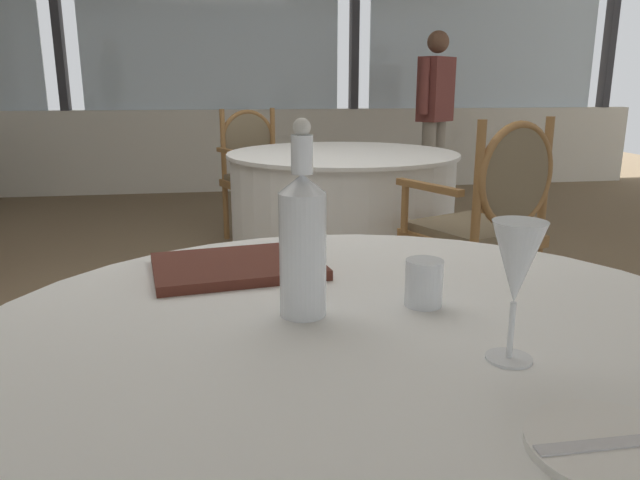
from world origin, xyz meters
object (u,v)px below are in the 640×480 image
wine_glass (517,266)px  dining_chair_0_1 (489,214)px  menu_book (237,266)px  diner_person_0 (435,108)px  side_plate (615,448)px  dining_chair_0_0 (256,165)px  water_tumbler (424,283)px  water_bottle (303,240)px

wine_glass → dining_chair_0_1: 1.79m
menu_book → diner_person_0: bearing=57.0°
wine_glass → dining_chair_0_1: bearing=65.9°
wine_glass → menu_book: bearing=127.2°
side_plate → diner_person_0: (1.58, 4.94, 0.15)m
dining_chair_0_0 → water_tumbler: bearing=-22.0°
wine_glass → menu_book: (-0.36, 0.47, -0.13)m
side_plate → dining_chair_0_0: bearing=92.2°
menu_book → dining_chair_0_1: (1.08, 1.14, -0.17)m
water_bottle → dining_chair_0_0: size_ratio=0.34×
side_plate → menu_book: size_ratio=0.55×
side_plate → water_bottle: 0.52m
side_plate → water_tumbler: water_tumbler is taller
dining_chair_0_1 → menu_book: bearing=113.0°
diner_person_0 → dining_chair_0_1: bearing=-56.6°
water_bottle → diner_person_0: diner_person_0 is taller
water_tumbler → diner_person_0: diner_person_0 is taller
menu_book → water_tumbler: bearing=-47.1°
water_tumbler → dining_chair_0_1: (0.77, 1.39, -0.20)m
dining_chair_0_1 → diner_person_0: bearing=-39.2°
water_bottle → dining_chair_0_0: (0.12, 3.38, -0.32)m
water_tumbler → dining_chair_0_1: bearing=61.0°
dining_chair_0_1 → diner_person_0: 3.24m
water_bottle → menu_book: 0.30m
water_tumbler → diner_person_0: size_ratio=0.05×
side_plate → dining_chair_0_1: 1.97m
wine_glass → diner_person_0: bearing=71.4°
wine_glass → dining_chair_0_0: size_ratio=0.21×
water_tumbler → menu_book: bearing=141.2°
water_bottle → wine_glass: size_ratio=1.63×
water_tumbler → wine_glass: bearing=-77.8°
wine_glass → menu_book: size_ratio=0.59×
dining_chair_0_0 → dining_chair_0_1: (0.86, -1.98, 0.03)m
water_bottle → diner_person_0: 4.87m
dining_chair_0_1 → water_tumbler: bearing=127.4°
side_plate → water_bottle: bearing=121.6°
side_plate → menu_book: menu_book is taller
wine_glass → menu_book: 0.61m
water_tumbler → diner_person_0: (1.64, 4.50, 0.12)m
water_tumbler → dining_chair_0_0: 3.38m
water_tumbler → dining_chair_0_0: size_ratio=0.09×
diner_person_0 → water_tumbler: bearing=-61.0°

